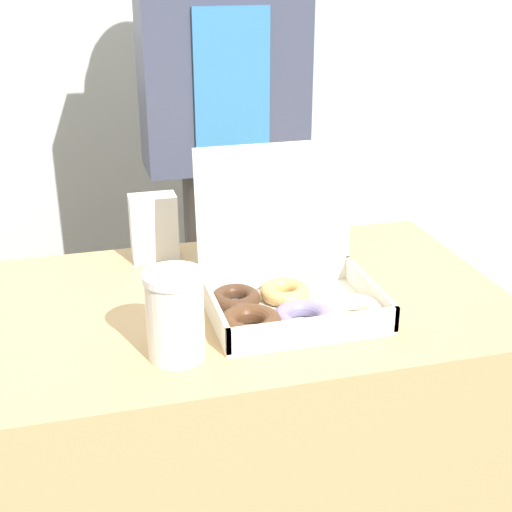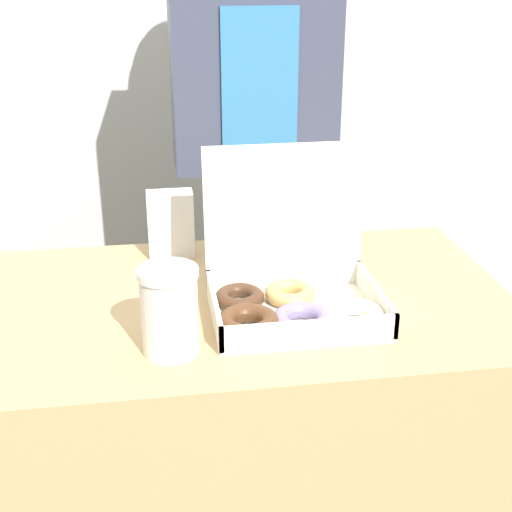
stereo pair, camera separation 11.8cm
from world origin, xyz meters
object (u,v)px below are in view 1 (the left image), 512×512
object	(u,v)px
person_customer	(224,139)
donut_box	(287,293)
coffee_cup	(175,315)
napkin_holder	(154,228)

from	to	relation	value
person_customer	donut_box	bearing A→B (deg)	-93.15
donut_box	coffee_cup	world-z (taller)	donut_box
donut_box	person_customer	bearing A→B (deg)	86.85
coffee_cup	person_customer	distance (m)	0.79
napkin_holder	person_customer	world-z (taller)	person_customer
donut_box	person_customer	size ratio (longest dim) A/B	0.20
donut_box	person_customer	distance (m)	0.67
donut_box	napkin_holder	bearing A→B (deg)	121.85
coffee_cup	person_customer	xyz separation A→B (m)	(0.25, 0.75, 0.09)
donut_box	coffee_cup	distance (m)	0.23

